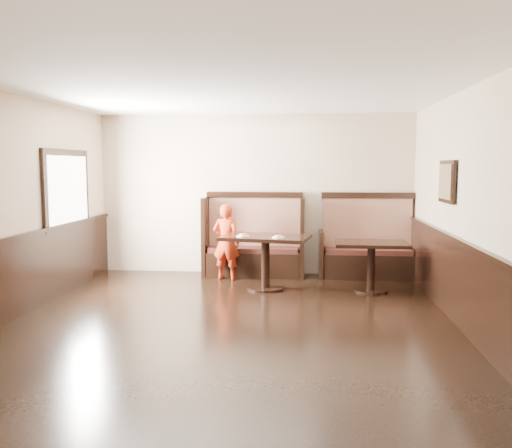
# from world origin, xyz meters

# --- Properties ---
(ground) EXTENTS (7.00, 7.00, 0.00)m
(ground) POSITION_xyz_m (0.00, 0.00, 0.00)
(ground) COLOR black
(ground) RESTS_ON ground
(room_shell) EXTENTS (7.00, 7.00, 7.00)m
(room_shell) POSITION_xyz_m (-0.30, 0.28, 0.67)
(room_shell) COLOR #C9B091
(room_shell) RESTS_ON ground
(booth_main) EXTENTS (1.75, 0.72, 1.45)m
(booth_main) POSITION_xyz_m (0.00, 3.30, 0.53)
(booth_main) COLOR black
(booth_main) RESTS_ON ground
(booth_neighbor) EXTENTS (1.65, 0.72, 1.45)m
(booth_neighbor) POSITION_xyz_m (1.95, 3.29, 0.48)
(booth_neighbor) COLOR black
(booth_neighbor) RESTS_ON ground
(table_main) EXTENTS (1.44, 1.04, 0.83)m
(table_main) POSITION_xyz_m (0.28, 2.22, 0.64)
(table_main) COLOR black
(table_main) RESTS_ON ground
(table_neighbor) EXTENTS (1.10, 0.73, 0.76)m
(table_neighbor) POSITION_xyz_m (1.89, 2.22, 0.57)
(table_neighbor) COLOR black
(table_neighbor) RESTS_ON ground
(child) EXTENTS (0.52, 0.39, 1.28)m
(child) POSITION_xyz_m (-0.42, 2.88, 0.64)
(child) COLOR #B12C12
(child) RESTS_ON ground
(pizza_plate_left) EXTENTS (0.21, 0.21, 0.04)m
(pizza_plate_left) POSITION_xyz_m (-0.06, 2.13, 0.85)
(pizza_plate_left) COLOR white
(pizza_plate_left) RESTS_ON table_main
(pizza_plate_right) EXTENTS (0.20, 0.20, 0.04)m
(pizza_plate_right) POSITION_xyz_m (0.49, 2.02, 0.85)
(pizza_plate_right) COLOR white
(pizza_plate_right) RESTS_ON table_main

